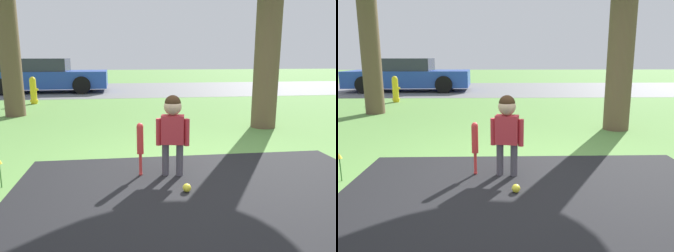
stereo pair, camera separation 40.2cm
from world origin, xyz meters
TOP-DOWN VIEW (x-y plane):
  - ground_plane at (0.00, 0.00)m, footprint 60.00×60.00m
  - street_strip at (0.00, 10.34)m, footprint 40.00×6.00m
  - child at (-0.20, 0.29)m, footprint 0.37×0.20m
  - baseball_bat at (-0.57, 0.33)m, footprint 0.08×0.08m
  - sports_ball at (-0.13, -0.19)m, footprint 0.09×0.09m
  - fire_hydrant at (-3.30, 6.46)m, footprint 0.24×0.22m
  - parked_car at (-3.76, 9.64)m, footprint 4.64×2.01m

SIDE VIEW (x-z plane):
  - ground_plane at x=0.00m, z-range 0.00..0.00m
  - street_strip at x=0.00m, z-range 0.00..0.01m
  - sports_ball at x=-0.13m, z-range 0.00..0.09m
  - fire_hydrant at x=-3.30m, z-range -0.01..0.76m
  - baseball_bat at x=-0.57m, z-range 0.09..0.70m
  - parked_car at x=-3.76m, z-range -0.03..1.22m
  - child at x=-0.20m, z-range 0.14..1.06m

